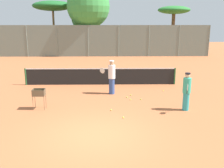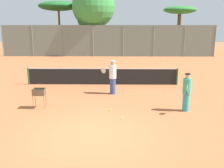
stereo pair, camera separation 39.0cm
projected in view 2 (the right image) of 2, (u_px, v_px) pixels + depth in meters
ground_plane at (92, 135)px, 9.47m from camera, size 80.00×80.00×0.00m
tennis_net at (102, 76)px, 16.70m from camera, size 9.62×0.10×1.07m
back_fence at (108, 41)px, 29.23m from camera, size 23.87×0.08×3.47m
tree_0 at (58, 6)px, 32.39m from camera, size 4.92×4.92×6.31m
tree_1 at (180, 11)px, 32.86m from camera, size 4.06×4.06×5.74m
tree_2 at (93, 7)px, 30.09m from camera, size 4.93×4.93×7.98m
tree_3 at (91, 18)px, 34.00m from camera, size 3.59×3.59×6.09m
player_white_outfit at (113, 77)px, 14.51m from camera, size 0.91×0.47×1.89m
player_red_cap at (187, 92)px, 11.76m from camera, size 0.38×0.90×1.75m
ball_cart at (39, 93)px, 12.18m from camera, size 0.56×0.41×0.95m
tennis_ball_0 at (165, 91)px, 15.17m from camera, size 0.07×0.07×0.07m
tennis_ball_1 at (132, 95)px, 14.35m from camera, size 0.07×0.07×0.07m
tennis_ball_2 at (131, 100)px, 13.56m from camera, size 0.07×0.07×0.07m
tennis_ball_3 at (110, 110)px, 12.02m from camera, size 0.07×0.07×0.07m
tennis_ball_4 at (127, 97)px, 13.94m from camera, size 0.07×0.07×0.07m
tennis_ball_5 at (122, 117)px, 11.07m from camera, size 0.07×0.07×0.07m
tennis_ball_6 at (141, 99)px, 13.57m from camera, size 0.07×0.07×0.07m
parked_car at (72, 48)px, 32.04m from camera, size 4.20×1.70×1.60m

